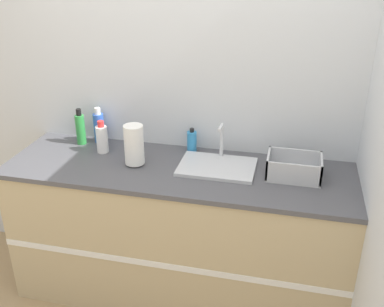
# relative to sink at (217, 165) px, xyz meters

# --- Properties ---
(wall_back) EXTENTS (4.49, 0.06, 2.60)m
(wall_back) POSITION_rel_sink_xyz_m (-0.23, 0.29, 0.34)
(wall_back) COLOR silver
(wall_back) RESTS_ON ground_plane
(wall_right) EXTENTS (0.06, 2.64, 2.60)m
(wall_right) POSITION_rel_sink_xyz_m (0.85, -0.06, 0.34)
(wall_right) COLOR silver
(wall_right) RESTS_ON ground_plane
(counter_cabinet) EXTENTS (2.11, 0.66, 0.94)m
(counter_cabinet) POSITION_rel_sink_xyz_m (-0.23, -0.06, -0.49)
(counter_cabinet) COLOR tan
(counter_cabinet) RESTS_ON ground_plane
(sink) EXTENTS (0.45, 0.32, 0.24)m
(sink) POSITION_rel_sink_xyz_m (0.00, 0.00, 0.00)
(sink) COLOR silver
(sink) RESTS_ON counter_cabinet
(paper_towel_roll) EXTENTS (0.12, 0.12, 0.25)m
(paper_towel_roll) POSITION_rel_sink_xyz_m (-0.50, -0.07, 0.11)
(paper_towel_roll) COLOR #4C4C51
(paper_towel_roll) RESTS_ON counter_cabinet
(dish_rack) EXTENTS (0.31, 0.22, 0.13)m
(dish_rack) POSITION_rel_sink_xyz_m (0.45, -0.01, 0.03)
(dish_rack) COLOR #B7BABF
(dish_rack) RESTS_ON counter_cabinet
(bottle_green) EXTENTS (0.06, 0.06, 0.24)m
(bottle_green) POSITION_rel_sink_xyz_m (-0.95, 0.15, 0.09)
(bottle_green) COLOR #2D8C3D
(bottle_green) RESTS_ON counter_cabinet
(bottle_blue) EXTENTS (0.07, 0.07, 0.24)m
(bottle_blue) POSITION_rel_sink_xyz_m (-0.84, 0.20, 0.09)
(bottle_blue) COLOR #2D56B7
(bottle_blue) RESTS_ON counter_cabinet
(bottle_white_spray) EXTENTS (0.07, 0.07, 0.21)m
(bottle_white_spray) POSITION_rel_sink_xyz_m (-0.76, 0.06, 0.08)
(bottle_white_spray) COLOR white
(bottle_white_spray) RESTS_ON counter_cabinet
(soap_dispenser) EXTENTS (0.06, 0.06, 0.16)m
(soap_dispenser) POSITION_rel_sink_xyz_m (-0.20, 0.19, 0.05)
(soap_dispenser) COLOR #338CCC
(soap_dispenser) RESTS_ON counter_cabinet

